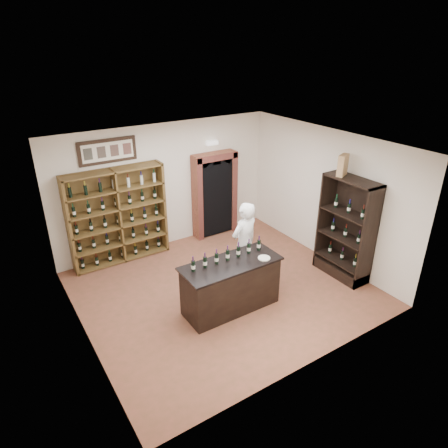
% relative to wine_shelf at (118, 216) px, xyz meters
% --- Properties ---
extents(floor, '(5.50, 5.50, 0.00)m').
position_rel_wine_shelf_xyz_m(floor, '(1.30, -2.33, -1.10)').
color(floor, brown).
rests_on(floor, ground).
extents(ceiling, '(5.50, 5.50, 0.00)m').
position_rel_wine_shelf_xyz_m(ceiling, '(1.30, -2.33, 1.90)').
color(ceiling, white).
rests_on(ceiling, wall_back).
extents(wall_back, '(5.50, 0.04, 3.00)m').
position_rel_wine_shelf_xyz_m(wall_back, '(1.30, 0.17, 0.40)').
color(wall_back, white).
rests_on(wall_back, ground).
extents(wall_left, '(0.04, 5.00, 3.00)m').
position_rel_wine_shelf_xyz_m(wall_left, '(-1.45, -2.33, 0.40)').
color(wall_left, white).
rests_on(wall_left, ground).
extents(wall_right, '(0.04, 5.00, 3.00)m').
position_rel_wine_shelf_xyz_m(wall_right, '(4.05, -2.33, 0.40)').
color(wall_right, white).
rests_on(wall_right, ground).
extents(wine_shelf, '(2.20, 0.38, 2.20)m').
position_rel_wine_shelf_xyz_m(wine_shelf, '(0.00, 0.00, 0.00)').
color(wine_shelf, brown).
rests_on(wine_shelf, ground).
extents(framed_picture, '(1.25, 0.04, 0.52)m').
position_rel_wine_shelf_xyz_m(framed_picture, '(0.00, 0.14, 1.45)').
color(framed_picture, black).
rests_on(framed_picture, wall_back).
extents(arched_doorway, '(1.17, 0.35, 2.17)m').
position_rel_wine_shelf_xyz_m(arched_doorway, '(2.55, -0.00, 0.04)').
color(arched_doorway, black).
rests_on(arched_doorway, ground).
extents(emergency_light, '(0.30, 0.10, 0.10)m').
position_rel_wine_shelf_xyz_m(emergency_light, '(2.55, 0.09, 1.30)').
color(emergency_light, white).
rests_on(emergency_light, wall_back).
extents(tasting_counter, '(1.88, 0.78, 1.00)m').
position_rel_wine_shelf_xyz_m(tasting_counter, '(1.10, -2.93, -0.61)').
color(tasting_counter, black).
rests_on(tasting_counter, ground).
extents(counter_bottle_0, '(0.07, 0.07, 0.30)m').
position_rel_wine_shelf_xyz_m(counter_bottle_0, '(0.38, -2.82, 0.01)').
color(counter_bottle_0, black).
rests_on(counter_bottle_0, tasting_counter).
extents(counter_bottle_1, '(0.07, 0.07, 0.30)m').
position_rel_wine_shelf_xyz_m(counter_bottle_1, '(0.62, -2.82, 0.01)').
color(counter_bottle_1, black).
rests_on(counter_bottle_1, tasting_counter).
extents(counter_bottle_2, '(0.07, 0.07, 0.30)m').
position_rel_wine_shelf_xyz_m(counter_bottle_2, '(0.86, -2.82, 0.01)').
color(counter_bottle_2, black).
rests_on(counter_bottle_2, tasting_counter).
extents(counter_bottle_3, '(0.07, 0.07, 0.30)m').
position_rel_wine_shelf_xyz_m(counter_bottle_3, '(1.10, -2.82, 0.01)').
color(counter_bottle_3, black).
rests_on(counter_bottle_3, tasting_counter).
extents(counter_bottle_4, '(0.07, 0.07, 0.30)m').
position_rel_wine_shelf_xyz_m(counter_bottle_4, '(1.34, -2.82, 0.01)').
color(counter_bottle_4, black).
rests_on(counter_bottle_4, tasting_counter).
extents(counter_bottle_5, '(0.07, 0.07, 0.30)m').
position_rel_wine_shelf_xyz_m(counter_bottle_5, '(1.58, -2.82, 0.01)').
color(counter_bottle_5, black).
rests_on(counter_bottle_5, tasting_counter).
extents(counter_bottle_6, '(0.07, 0.07, 0.30)m').
position_rel_wine_shelf_xyz_m(counter_bottle_6, '(1.82, -2.82, 0.01)').
color(counter_bottle_6, black).
rests_on(counter_bottle_6, tasting_counter).
extents(side_cabinet, '(0.48, 1.20, 2.20)m').
position_rel_wine_shelf_xyz_m(side_cabinet, '(3.82, -3.23, -0.35)').
color(side_cabinet, black).
rests_on(side_cabinet, ground).
extents(shopkeeper, '(0.72, 0.53, 1.80)m').
position_rel_wine_shelf_xyz_m(shopkeeper, '(1.84, -2.31, -0.20)').
color(shopkeeper, white).
rests_on(shopkeeper, ground).
extents(plate, '(0.23, 0.23, 0.02)m').
position_rel_wine_shelf_xyz_m(plate, '(1.70, -3.14, -0.09)').
color(plate, silver).
rests_on(plate, tasting_counter).
extents(wine_crate, '(0.33, 0.23, 0.43)m').
position_rel_wine_shelf_xyz_m(wine_crate, '(3.75, -2.96, 1.32)').
color(wine_crate, tan).
rests_on(wine_crate, side_cabinet).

